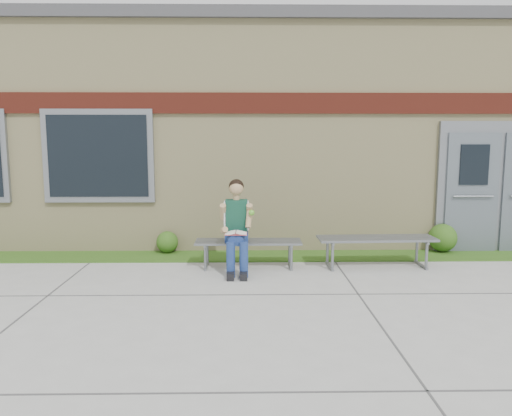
{
  "coord_description": "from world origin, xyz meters",
  "views": [
    {
      "loc": [
        -0.43,
        -5.71,
        2.0
      ],
      "look_at": [
        -0.31,
        1.7,
        0.97
      ],
      "focal_mm": 35.0,
      "sensor_mm": 36.0,
      "label": 1
    }
  ],
  "objects": [
    {
      "name": "ground",
      "position": [
        0.0,
        0.0,
        0.0
      ],
      "size": [
        80.0,
        80.0,
        0.0
      ],
      "primitive_type": "plane",
      "color": "#9E9E99",
      "rests_on": "ground"
    },
    {
      "name": "grass_strip",
      "position": [
        0.0,
        2.6,
        0.01
      ],
      "size": [
        16.0,
        0.8,
        0.02
      ],
      "primitive_type": "cube",
      "color": "#234713",
      "rests_on": "ground"
    },
    {
      "name": "school_building",
      "position": [
        -0.0,
        5.99,
        2.1
      ],
      "size": [
        16.2,
        6.22,
        4.2
      ],
      "color": "beige",
      "rests_on": "ground"
    },
    {
      "name": "bench_left",
      "position": [
        -0.42,
        1.89,
        0.33
      ],
      "size": [
        1.65,
        0.47,
        0.43
      ],
      "rotation": [
        0.0,
        0.0,
        -0.01
      ],
      "color": "slate",
      "rests_on": "ground"
    },
    {
      "name": "bench_right",
      "position": [
        1.58,
        1.89,
        0.36
      ],
      "size": [
        1.84,
        0.56,
        0.47
      ],
      "rotation": [
        0.0,
        0.0,
        0.03
      ],
      "color": "slate",
      "rests_on": "ground"
    },
    {
      "name": "girl",
      "position": [
        -0.6,
        1.68,
        0.71
      ],
      "size": [
        0.52,
        0.86,
        1.39
      ],
      "rotation": [
        0.0,
        0.0,
        -0.0
      ],
      "color": "navy",
      "rests_on": "ground"
    },
    {
      "name": "shrub_mid",
      "position": [
        -1.84,
        2.85,
        0.21
      ],
      "size": [
        0.38,
        0.38,
        0.38
      ],
      "primitive_type": "sphere",
      "color": "#234713",
      "rests_on": "grass_strip"
    },
    {
      "name": "shrub_east",
      "position": [
        3.0,
        2.85,
        0.27
      ],
      "size": [
        0.49,
        0.49,
        0.49
      ],
      "primitive_type": "sphere",
      "color": "#234713",
      "rests_on": "grass_strip"
    }
  ]
}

